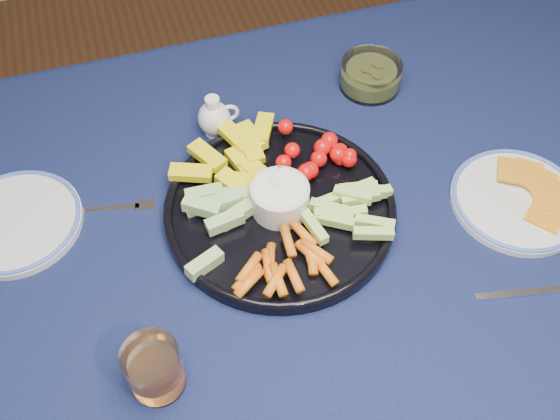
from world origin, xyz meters
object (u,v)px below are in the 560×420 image
object	(u,v)px
creamer_pitcher	(215,118)
side_plate_extra	(16,222)
pickle_bowl	(371,76)
dining_table	(261,275)
cheese_plate	(518,199)
crudite_platter	(279,206)
juice_tumbler	(155,370)

from	to	relation	value
creamer_pitcher	side_plate_extra	xyz separation A→B (m)	(-0.36, -0.11, -0.03)
side_plate_extra	creamer_pitcher	bearing A→B (deg)	16.63
pickle_bowl	creamer_pitcher	bearing A→B (deg)	-174.41
dining_table	creamer_pitcher	xyz separation A→B (m)	(-0.00, 0.27, 0.12)
pickle_bowl	side_plate_extra	distance (m)	0.69
cheese_plate	pickle_bowl	bearing A→B (deg)	110.08
creamer_pitcher	cheese_plate	xyz separation A→B (m)	(0.44, -0.31, -0.02)
cheese_plate	side_plate_extra	xyz separation A→B (m)	(-0.80, 0.20, -0.00)
crudite_platter	side_plate_extra	xyz separation A→B (m)	(-0.41, 0.11, -0.01)
dining_table	side_plate_extra	size ratio (longest dim) A/B	7.85
creamer_pitcher	side_plate_extra	bearing A→B (deg)	-163.37
pickle_bowl	cheese_plate	distance (m)	0.36
cheese_plate	side_plate_extra	world-z (taller)	cheese_plate
dining_table	creamer_pitcher	world-z (taller)	creamer_pitcher
dining_table	crudite_platter	size ratio (longest dim) A/B	4.40
creamer_pitcher	pickle_bowl	world-z (taller)	creamer_pitcher
dining_table	crudite_platter	bearing A→B (deg)	47.33
dining_table	cheese_plate	bearing A→B (deg)	-5.83
crudite_platter	cheese_plate	distance (m)	0.40
crudite_platter	cheese_plate	world-z (taller)	crudite_platter
crudite_platter	cheese_plate	size ratio (longest dim) A/B	1.72
crudite_platter	side_plate_extra	distance (m)	0.43
creamer_pitcher	cheese_plate	size ratio (longest dim) A/B	0.37
juice_tumbler	side_plate_extra	xyz separation A→B (m)	(-0.17, 0.33, -0.03)
creamer_pitcher	cheese_plate	bearing A→B (deg)	-35.27
creamer_pitcher	pickle_bowl	size ratio (longest dim) A/B	0.70
cheese_plate	side_plate_extra	bearing A→B (deg)	165.73
juice_tumbler	side_plate_extra	world-z (taller)	juice_tumbler
dining_table	side_plate_extra	bearing A→B (deg)	156.47
dining_table	juice_tumbler	world-z (taller)	juice_tumbler
dining_table	pickle_bowl	xyz separation A→B (m)	(0.31, 0.30, 0.11)
dining_table	creamer_pitcher	bearing A→B (deg)	91.06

